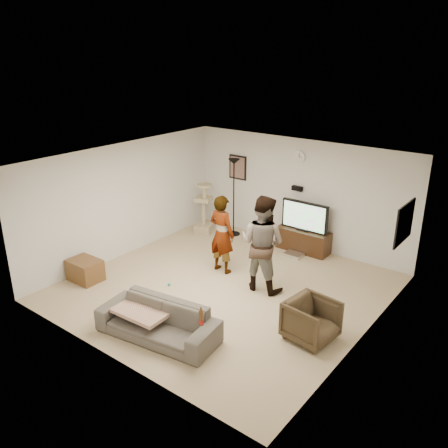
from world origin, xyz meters
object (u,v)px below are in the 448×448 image
Objects in this scene: person_right at (262,243)px; armchair at (311,321)px; floor_lamp at (234,198)px; cat_tree at (204,208)px; beer_bottle at (201,318)px; tv_stand at (303,240)px; tv at (305,216)px; person_left at (222,234)px; sofa at (158,321)px; side_table at (85,270)px.

armchair is at bearing 145.44° from person_right.
floor_lamp is 1.48× the size of cat_tree.
tv_stand is at bearing 99.44° from beer_bottle.
person_right reaches higher than beer_bottle.
tv is 4.44× the size of beer_bottle.
person_left reaches higher than tv.
tv is 2.59m from cat_tree.
tv_stand is 2.61m from cat_tree.
person_right is at bearing -42.41° from floor_lamp.
tv_stand is at bearing 11.29° from cat_tree.
person_left is at bearing 75.04° from armchair.
side_table is (-2.55, 0.51, -0.07)m from sofa.
tv_stand is 0.58m from tv.
cat_tree is 0.69× the size of person_right.
floor_lamp is 5.01m from beer_bottle.
cat_tree is 3.47m from side_table.
tv is 0.58× the size of floor_lamp.
tv_stand is 1.99m from floor_lamp.
person_left is (-0.83, -1.94, 0.57)m from tv_stand.
person_left is at bearing 46.42° from side_table.
tv is 1.72× the size of side_table.
sofa is (0.66, -2.50, -0.53)m from person_left.
cat_tree is at bearing -37.33° from person_left.
sofa is (-0.40, -2.38, -0.64)m from person_right.
tv_stand is at bearing -87.40° from person_right.
person_right is (0.22, -2.06, 0.68)m from tv_stand.
person_right is 2.89× the size of side_table.
beer_bottle reaches higher than tv_stand.
person_left is 6.55× the size of beer_bottle.
person_right reaches higher than side_table.
person_right is 2.50m from sofa.
tv is at bearing 79.27° from sofa.
tv_stand is 4.79m from side_table.
person_left is at bearing -113.17° from tv_stand.
sofa is 2.43m from armchair.
floor_lamp is 0.96× the size of sofa.
tv_stand is 0.74× the size of person_left.
sofa is (-0.18, -4.45, 0.04)m from tv_stand.
person_left is 2.21× the size of armchair.
tv reaches higher than sofa.
cat_tree reaches higher than tv_stand.
floor_lamp is 1.02× the size of person_right.
cat_tree is (-2.53, -0.50, -0.19)m from tv.
side_table is at bearing -124.73° from tv_stand.
armchair is (3.64, -2.83, -0.61)m from floor_lamp.
sofa is 2.61m from side_table.
tv_stand is at bearing 37.80° from armchair.
armchair reaches higher than side_table.
sofa is 7.95× the size of beer_bottle.
tv is at bearing 0.00° from tv_stand.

